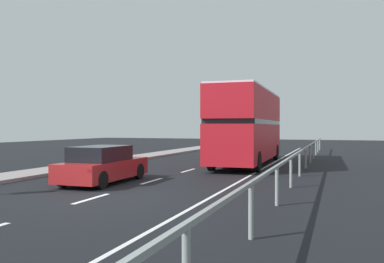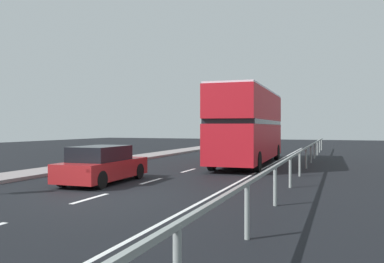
{
  "view_description": "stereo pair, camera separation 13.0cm",
  "coord_description": "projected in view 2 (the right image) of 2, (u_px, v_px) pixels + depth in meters",
  "views": [
    {
      "loc": [
        6.97,
        -10.86,
        2.16
      ],
      "look_at": [
        0.61,
        6.61,
        1.96
      ],
      "focal_mm": 37.51,
      "sensor_mm": 36.0,
      "label": 1
    },
    {
      "loc": [
        7.1,
        -10.81,
        2.16
      ],
      "look_at": [
        0.61,
        6.61,
        1.96
      ],
      "focal_mm": 37.51,
      "sensor_mm": 36.0,
      "label": 2
    }
  ],
  "objects": [
    {
      "name": "ground_plane",
      "position": [
        101.0,
        197.0,
        12.63
      ],
      "size": [
        74.73,
        120.0,
        0.1
      ],
      "primitive_type": "cube",
      "color": "black"
    },
    {
      "name": "lane_paint_markings",
      "position": [
        233.0,
        170.0,
        19.91
      ],
      "size": [
        3.45,
        46.0,
        0.01
      ],
      "color": "silver",
      "rests_on": "ground"
    },
    {
      "name": "bridge_side_railing",
      "position": [
        303.0,
        153.0,
        19.17
      ],
      "size": [
        0.1,
        42.0,
        1.12
      ],
      "color": "gray",
      "rests_on": "ground"
    },
    {
      "name": "double_decker_bus_red",
      "position": [
        249.0,
        125.0,
        23.05
      ],
      "size": [
        2.8,
        10.72,
        4.27
      ],
      "rotation": [
        0.0,
        0.0,
        0.03
      ],
      "color": "red",
      "rests_on": "ground"
    },
    {
      "name": "hatchback_car_near",
      "position": [
        102.0,
        165.0,
        15.53
      ],
      "size": [
        1.87,
        4.37,
        1.43
      ],
      "rotation": [
        0.0,
        0.0,
        0.03
      ],
      "color": "maroon",
      "rests_on": "ground"
    }
  ]
}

